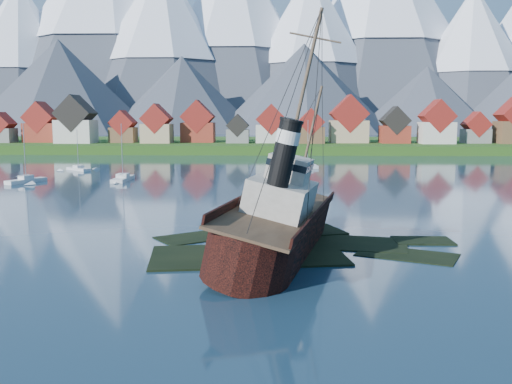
{
  "coord_description": "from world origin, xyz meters",
  "views": [
    {
      "loc": [
        -0.47,
        -53.9,
        13.18
      ],
      "look_at": [
        -2.52,
        6.0,
        5.0
      ],
      "focal_mm": 40.0,
      "sensor_mm": 36.0,
      "label": 1
    }
  ],
  "objects_px": {
    "sailboat_b": "(26,181)",
    "sailboat_e": "(308,166)",
    "tugboat_wreck": "(271,221)",
    "sailboat_c": "(79,169)",
    "sailboat_a": "(123,179)"
  },
  "relations": [
    {
      "from": "tugboat_wreck",
      "to": "sailboat_e",
      "type": "distance_m",
      "value": 90.02
    },
    {
      "from": "sailboat_a",
      "to": "sailboat_c",
      "type": "relative_size",
      "value": 1.17
    },
    {
      "from": "tugboat_wreck",
      "to": "sailboat_b",
      "type": "height_order",
      "value": "tugboat_wreck"
    },
    {
      "from": "tugboat_wreck",
      "to": "sailboat_b",
      "type": "distance_m",
      "value": 72.4
    },
    {
      "from": "sailboat_c",
      "to": "sailboat_e",
      "type": "xyz_separation_m",
      "value": [
        54.83,
        10.8,
        0.04
      ]
    },
    {
      "from": "sailboat_b",
      "to": "sailboat_e",
      "type": "bearing_deg",
      "value": 60.04
    },
    {
      "from": "sailboat_a",
      "to": "sailboat_b",
      "type": "distance_m",
      "value": 18.34
    },
    {
      "from": "sailboat_b",
      "to": "sailboat_e",
      "type": "distance_m",
      "value": 66.77
    },
    {
      "from": "tugboat_wreck",
      "to": "sailboat_c",
      "type": "bearing_deg",
      "value": 132.68
    },
    {
      "from": "sailboat_e",
      "to": "sailboat_c",
      "type": "bearing_deg",
      "value": 178.71
    },
    {
      "from": "tugboat_wreck",
      "to": "sailboat_b",
      "type": "bearing_deg",
      "value": 143.85
    },
    {
      "from": "sailboat_a",
      "to": "sailboat_c",
      "type": "height_order",
      "value": "sailboat_a"
    },
    {
      "from": "sailboat_a",
      "to": "sailboat_e",
      "type": "distance_m",
      "value": 49.84
    },
    {
      "from": "sailboat_c",
      "to": "sailboat_e",
      "type": "relative_size",
      "value": 0.83
    },
    {
      "from": "sailboat_b",
      "to": "sailboat_c",
      "type": "height_order",
      "value": "sailboat_b"
    }
  ]
}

